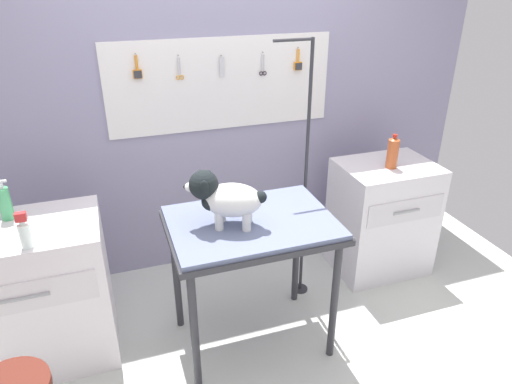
{
  "coord_description": "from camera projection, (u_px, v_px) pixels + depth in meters",
  "views": [
    {
      "loc": [
        -0.79,
        -1.87,
        2.14
      ],
      "look_at": [
        -0.07,
        0.23,
        1.05
      ],
      "focal_mm": 32.49,
      "sensor_mm": 36.0,
      "label": 1
    }
  ],
  "objects": [
    {
      "name": "soda_bottle",
      "position": [
        393.0,
        152.0,
        3.2
      ],
      "size": [
        0.08,
        0.08,
        0.24
      ],
      "color": "#B45228",
      "rests_on": "cabinet_right"
    },
    {
      "name": "spray_bottle_tall",
      "position": [
        25.0,
        233.0,
        2.26
      ],
      "size": [
        0.06,
        0.06,
        0.19
      ],
      "color": "white",
      "rests_on": "counter_left"
    },
    {
      "name": "dog",
      "position": [
        224.0,
        197.0,
        2.45
      ],
      "size": [
        0.43,
        0.31,
        0.32
      ],
      "color": "white",
      "rests_on": "grooming_table"
    },
    {
      "name": "detangler_spray",
      "position": [
        5.0,
        203.0,
        2.51
      ],
      "size": [
        0.07,
        0.07,
        0.23
      ],
      "color": "#429F62",
      "rests_on": "counter_left"
    },
    {
      "name": "grooming_table",
      "position": [
        252.0,
        234.0,
        2.61
      ],
      "size": [
        0.93,
        0.67,
        0.87
      ],
      "color": "#2D2D33",
      "rests_on": "ground"
    },
    {
      "name": "counter_left",
      "position": [
        37.0,
        294.0,
        2.66
      ],
      "size": [
        0.8,
        0.58,
        0.88
      ],
      "color": "silver",
      "rests_on": "ground"
    },
    {
      "name": "rear_wall_panel",
      "position": [
        219.0,
        116.0,
        3.33
      ],
      "size": [
        4.0,
        0.11,
        2.3
      ],
      "color": "#908AAA",
      "rests_on": "ground"
    },
    {
      "name": "cabinet_right",
      "position": [
        381.0,
        217.0,
        3.48
      ],
      "size": [
        0.68,
        0.54,
        0.86
      ],
      "color": "silver",
      "rests_on": "ground"
    },
    {
      "name": "ground",
      "position": [
        280.0,
        367.0,
        2.77
      ],
      "size": [
        4.4,
        4.0,
        0.04
      ],
      "primitive_type": "cube",
      "color": "silver"
    },
    {
      "name": "grooming_arm",
      "position": [
        304.0,
        187.0,
        3.02
      ],
      "size": [
        0.29,
        0.11,
        1.77
      ],
      "color": "#2D2D33",
      "rests_on": "ground"
    }
  ]
}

